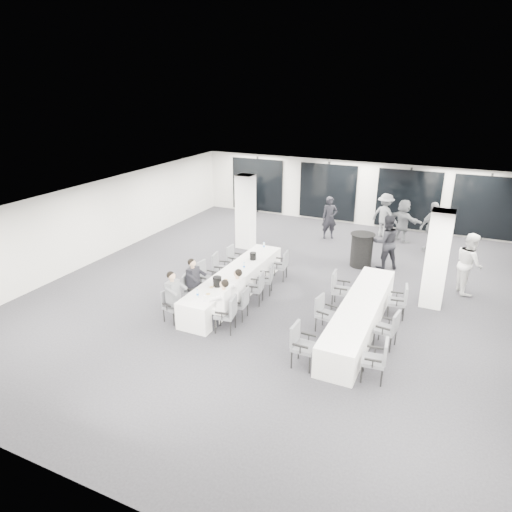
{
  "coord_description": "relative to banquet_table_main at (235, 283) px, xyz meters",
  "views": [
    {
      "loc": [
        4.6,
        -11.8,
        6.02
      ],
      "look_at": [
        -0.79,
        -0.2,
        1.11
      ],
      "focal_mm": 32.0,
      "sensor_mm": 36.0,
      "label": 1
    }
  ],
  "objects": [
    {
      "name": "room",
      "position": [
        2.09,
        1.89,
        1.01
      ],
      "size": [
        14.04,
        16.04,
        2.84
      ],
      "color": "black",
      "rests_on": "ground"
    },
    {
      "name": "column_left",
      "position": [
        -1.6,
        3.98,
        1.02
      ],
      "size": [
        0.6,
        0.6,
        2.8
      ],
      "primitive_type": "cube",
      "color": "white",
      "rests_on": "floor"
    },
    {
      "name": "column_right",
      "position": [
        5.4,
        1.78,
        1.02
      ],
      "size": [
        0.6,
        0.6,
        2.8
      ],
      "primitive_type": "cube",
      "color": "white",
      "rests_on": "floor"
    },
    {
      "name": "banquet_table_main",
      "position": [
        0.0,
        0.0,
        0.0
      ],
      "size": [
        0.9,
        5.0,
        0.75
      ],
      "primitive_type": "cube",
      "color": "silver",
      "rests_on": "floor"
    },
    {
      "name": "banquet_table_side",
      "position": [
        3.85,
        -0.49,
        0.0
      ],
      "size": [
        0.9,
        5.0,
        0.75
      ],
      "primitive_type": "cube",
      "color": "silver",
      "rests_on": "floor"
    },
    {
      "name": "cocktail_table",
      "position": [
        2.9,
        3.89,
        0.22
      ],
      "size": [
        0.84,
        0.84,
        1.17
      ],
      "color": "black",
      "rests_on": "floor"
    },
    {
      "name": "chair_main_left_near",
      "position": [
        -0.82,
        -2.12,
        0.12
      ],
      "size": [
        0.52,
        0.55,
        0.87
      ],
      "rotation": [
        0.0,
        0.0,
        -1.76
      ],
      "color": "#575A5F",
      "rests_on": "floor"
    },
    {
      "name": "chair_main_left_second",
      "position": [
        -0.83,
        -1.16,
        0.17
      ],
      "size": [
        0.59,
        0.61,
        0.96
      ],
      "rotation": [
        0.0,
        0.0,
        -1.31
      ],
      "color": "#575A5F",
      "rests_on": "floor"
    },
    {
      "name": "chair_main_left_mid",
      "position": [
        -0.84,
        -0.37,
        0.21
      ],
      "size": [
        0.58,
        0.63,
        1.03
      ],
      "rotation": [
        0.0,
        0.0,
        -1.69
      ],
      "color": "#575A5F",
      "rests_on": "floor"
    },
    {
      "name": "chair_main_left_fourth",
      "position": [
        -0.84,
        0.55,
        0.19
      ],
      "size": [
        0.58,
        0.62,
        0.99
      ],
      "rotation": [
        0.0,
        0.0,
        -1.4
      ],
      "color": "#575A5F",
      "rests_on": "floor"
    },
    {
      "name": "chair_main_left_far",
      "position": [
        -0.83,
        1.51,
        0.15
      ],
      "size": [
        0.47,
        0.53,
        0.92
      ],
      "rotation": [
        0.0,
        0.0,
        -1.58
      ],
      "color": "#575A5F",
      "rests_on": "floor"
    },
    {
      "name": "chair_main_right_near",
      "position": [
        0.83,
        -1.99,
        0.18
      ],
      "size": [
        0.57,
        0.61,
        0.98
      ],
      "rotation": [
        0.0,
        0.0,
        1.75
      ],
      "color": "#575A5F",
      "rests_on": "floor"
    },
    {
      "name": "chair_main_right_second",
      "position": [
        0.83,
        -1.25,
        0.13
      ],
      "size": [
        0.48,
        0.52,
        0.88
      ],
      "rotation": [
        0.0,
        0.0,
        1.64
      ],
      "color": "#575A5F",
      "rests_on": "floor"
    },
    {
      "name": "chair_main_right_mid",
      "position": [
        0.83,
        -0.24,
        0.17
      ],
      "size": [
        0.56,
        0.6,
        0.96
      ],
      "rotation": [
        0.0,
        0.0,
        1.75
      ],
      "color": "#575A5F",
      "rests_on": "floor"
    },
    {
      "name": "chair_main_right_fourth",
      "position": [
        0.83,
        0.48,
        0.15
      ],
      "size": [
        0.57,
        0.59,
        0.93
      ],
      "rotation": [
        0.0,
        0.0,
        1.83
      ],
      "color": "#575A5F",
      "rests_on": "floor"
    },
    {
      "name": "chair_main_right_far",
      "position": [
        0.83,
        1.64,
        0.17
      ],
      "size": [
        0.53,
        0.58,
        0.96
      ],
      "rotation": [
        0.0,
        0.0,
        1.68
      ],
      "color": "#575A5F",
      "rests_on": "floor"
    },
    {
      "name": "chair_side_left_near",
      "position": [
        3.01,
        -2.62,
        0.21
      ],
      "size": [
        0.53,
        0.59,
        1.02
      ],
      "rotation": [
        0.0,
        0.0,
        -1.6
      ],
      "color": "#575A5F",
      "rests_on": "floor"
    },
    {
      "name": "chair_side_left_mid",
      "position": [
        3.02,
        -0.89,
        0.16
      ],
      "size": [
        0.55,
        0.58,
        0.94
      ],
      "rotation": [
        0.0,
        0.0,
        -1.74
      ],
      "color": "#575A5F",
      "rests_on": "floor"
    },
    {
      "name": "chair_side_left_far",
      "position": [
        3.01,
        0.56,
        0.22
      ],
      "size": [
        0.57,
        0.62,
        1.04
      ],
      "rotation": [
        0.0,
        0.0,
        -1.48
      ],
      "color": "#575A5F",
      "rests_on": "floor"
    },
    {
      "name": "chair_side_right_near",
      "position": [
        4.68,
        -2.47,
        0.18
      ],
      "size": [
        0.54,
        0.59,
        0.98
      ],
      "rotation": [
        0.0,
        0.0,
        1.67
      ],
      "color": "#575A5F",
      "rests_on": "floor"
    },
    {
      "name": "chair_side_right_mid",
      "position": [
        4.68,
        -1.05,
        0.17
      ],
      "size": [
        0.55,
        0.59,
        0.96
      ],
      "rotation": [
        0.0,
        0.0,
        1.43
      ],
      "color": "#575A5F",
      "rests_on": "floor"
    },
    {
      "name": "chair_side_right_far",
      "position": [
        4.68,
        0.61,
        0.16
      ],
      "size": [
        0.54,
        0.58,
        0.94
      ],
      "rotation": [
        0.0,
        0.0,
        1.72
      ],
      "color": "#575A5F",
      "rests_on": "floor"
    },
    {
      "name": "seated_guest_a",
      "position": [
        -0.67,
        -2.13,
        0.44
      ],
      "size": [
        0.5,
        0.38,
        1.44
      ],
      "rotation": [
        0.0,
        0.0,
        -1.57
      ],
      "color": "#5A5D61",
      "rests_on": "floor"
    },
    {
      "name": "seated_guest_b",
      "position": [
        -0.67,
        -1.14,
        0.44
      ],
      "size": [
        0.5,
        0.38,
        1.44
      ],
      "rotation": [
        0.0,
        0.0,
        -1.57
      ],
      "color": "black",
      "rests_on": "floor"
    },
    {
      "name": "seated_guest_c",
      "position": [
        0.67,
        -2.01,
        0.44
      ],
      "size": [
        0.5,
        0.38,
        1.44
      ],
      "rotation": [
        0.0,
        0.0,
        1.57
      ],
      "color": "white",
      "rests_on": "floor"
    },
    {
      "name": "seated_guest_d",
      "position": [
        0.67,
        -1.26,
        0.44
      ],
      "size": [
        0.5,
        0.38,
        1.44
      ],
      "rotation": [
        0.0,
        0.0,
        1.57
      ],
      "color": "white",
      "rests_on": "floor"
    },
    {
      "name": "standing_guest_a",
      "position": [
        1.02,
        6.34,
        0.6
      ],
      "size": [
        0.91,
        0.86,
        1.95
      ],
      "primitive_type": "imported",
      "rotation": [
        0.0,
        0.0,
        0.55
      ],
      "color": "black",
      "rests_on": "floor"
    },
    {
      "name": "standing_guest_b",
      "position": [
        3.66,
        4.03,
        0.69
      ],
      "size": [
        1.21,
        1.07,
        2.13
      ],
      "primitive_type": "imported",
      "rotation": [
        0.0,
        0.0,
        3.7
      ],
      "color": "black",
      "rests_on": "floor"
    },
    {
      "name": "standing_guest_c",
      "position": [
        3.02,
        7.49,
        0.65
      ],
      "size": [
        1.48,
        1.13,
        2.04
      ],
      "primitive_type": "imported",
      "rotation": [
        0.0,
        0.0,
        2.75
      ],
      "color": "#5A5D61",
      "rests_on": "floor"
    },
    {
      "name": "standing_guest_d",
      "position": [
        4.94,
        6.5,
        0.69
      ],
      "size": [
        1.41,
        1.37,
        2.14
      ],
      "primitive_type": "imported",
      "rotation": [
        0.0,
        0.0,
        3.88
      ],
      "color": "#5A5D61",
      "rests_on": "floor"
    },
    {
      "name": "standing_guest_e",
      "position": [
        5.33,
        5.19,
        0.54
      ],
      "size": [
        0.59,
        0.91,
        1.84
      ],
      "primitive_type": "imported",
      "rotation": [
        0.0,
        0.0,
        1.51
      ],
      "color": "white",
      "rests_on": "floor"
    },
    {
      "name": "standing_guest_f",
      "position": [
        3.78,
        7.18,
        0.6
      ],
      "size": [
        1.86,
        1.58,
        1.94
      ],
      "primitive_type": "imported",
      "rotation": [
        0.0,
        0.0,
        2.53
      ],
      "color": "#5A5D61",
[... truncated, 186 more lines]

